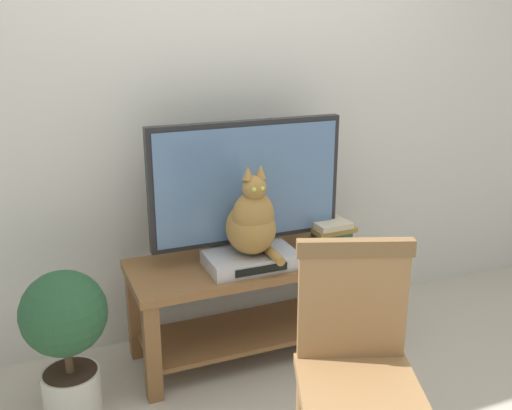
% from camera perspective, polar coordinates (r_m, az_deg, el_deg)
% --- Properties ---
extents(ground_plane, '(12.00, 12.00, 0.00)m').
position_cam_1_polar(ground_plane, '(2.78, 3.39, -19.36)').
color(ground_plane, '#ADA393').
extents(back_wall, '(7.00, 0.12, 2.80)m').
position_cam_1_polar(back_wall, '(3.08, -3.68, 12.56)').
color(back_wall, beige).
rests_on(back_wall, ground).
extents(tv_stand, '(1.23, 0.49, 0.53)m').
position_cam_1_polar(tv_stand, '(2.99, -0.37, -8.21)').
color(tv_stand, brown).
rests_on(tv_stand, ground).
extents(tv, '(0.99, 0.20, 0.69)m').
position_cam_1_polar(tv, '(2.86, -0.88, 1.85)').
color(tv, black).
rests_on(tv, tv_stand).
extents(media_box, '(0.43, 0.27, 0.07)m').
position_cam_1_polar(media_box, '(2.83, -0.52, -5.35)').
color(media_box, '#ADADB2').
rests_on(media_box, tv_stand).
extents(cat, '(0.23, 0.34, 0.44)m').
position_cam_1_polar(cat, '(2.75, -0.39, -1.65)').
color(cat, olive).
rests_on(cat, media_box).
extents(wooden_chair, '(0.53, 0.53, 0.96)m').
position_cam_1_polar(wooden_chair, '(2.12, 9.78, -14.50)').
color(wooden_chair, olive).
rests_on(wooden_chair, ground).
extents(book_stack, '(0.23, 0.17, 0.14)m').
position_cam_1_polar(book_stack, '(3.10, 7.36, -2.67)').
color(book_stack, '#B2332D').
rests_on(book_stack, tv_stand).
extents(potted_plant, '(0.37, 0.37, 0.68)m').
position_cam_1_polar(potted_plant, '(2.67, -18.16, -11.68)').
color(potted_plant, beige).
rests_on(potted_plant, ground).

